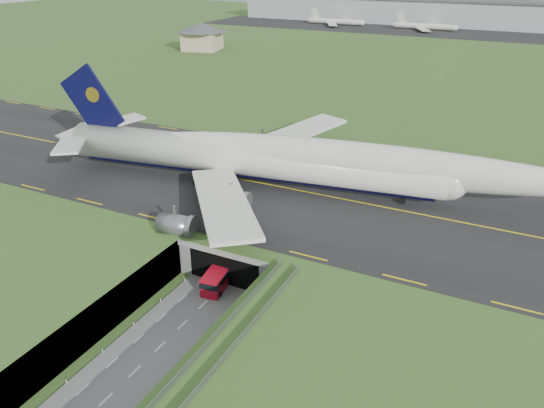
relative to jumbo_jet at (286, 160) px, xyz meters
The scene contains 10 objects.
ground 34.71m from the jumbo_jet, 87.74° to the right, with size 900.00×900.00×0.00m, color #395923.
airfield_deck 33.81m from the jumbo_jet, 87.74° to the right, with size 800.00×800.00×6.00m, color gray.
trench_road 41.81m from the jumbo_jet, 88.16° to the right, with size 12.00×75.00×0.20m, color slate.
taxiway 5.88m from the jumbo_jet, 16.81° to the left, with size 800.00×44.00×0.18m, color black.
tunnel_portal 18.07m from the jumbo_jet, 85.37° to the right, with size 17.00×22.30×6.00m.
guideway 53.56m from the jumbo_jet, 76.64° to the right, with size 3.00×53.00×7.05m.
jumbo_jet is the anchor object (origin of this frame).
shuttle_tram 27.43m from the jumbo_jet, 88.37° to the right, with size 3.91×7.79×3.04m.
service_building 162.23m from the jumbo_jet, 128.60° to the left, with size 26.54×26.54×12.12m.
cargo_terminal 266.81m from the jumbo_jet, 89.75° to the left, with size 320.00×67.00×15.60m.
Camera 1 is at (36.73, -49.65, 45.85)m, focal length 35.00 mm.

